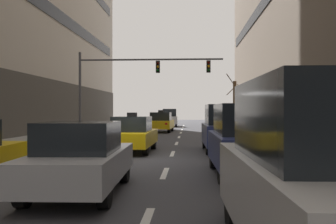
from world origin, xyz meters
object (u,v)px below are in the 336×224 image
object	(u,v)px
car_driving_2	(81,158)
taxi_driving_4	(161,122)
car_parked_0	(324,175)
car_parked_1	(244,140)
car_parked_2	(224,128)
traffic_signal_0	(132,75)
taxi_driving_1	(133,134)
car_driving_3	(170,118)
street_tree_0	(235,104)

from	to	relation	value
car_driving_2	taxi_driving_4	world-z (taller)	taxi_driving_4
car_driving_2	car_parked_0	xyz separation A→B (m)	(4.00, -3.78, 0.32)
car_parked_1	car_parked_2	distance (m)	6.25
taxi_driving_4	traffic_signal_0	xyz separation A→B (m)	(-1.65, -5.73, 3.52)
taxi_driving_1	car_parked_0	world-z (taller)	car_parked_0
taxi_driving_1	traffic_signal_0	bearing A→B (deg)	99.04
car_driving_2	car_parked_2	distance (m)	9.70
car_parked_2	traffic_signal_0	world-z (taller)	traffic_signal_0
taxi_driving_1	car_driving_3	bearing A→B (deg)	89.55
car_parked_1	car_driving_3	bearing A→B (deg)	96.83
car_driving_3	car_parked_1	distance (m)	32.92
taxi_driving_4	car_parked_2	distance (m)	15.53
car_parked_2	car_parked_0	bearing A→B (deg)	-90.00
traffic_signal_0	street_tree_0	size ratio (longest dim) A/B	2.01
car_parked_0	taxi_driving_1	bearing A→B (deg)	108.70
taxi_driving_1	traffic_signal_0	size ratio (longest dim) A/B	0.42
traffic_signal_0	car_driving_2	bearing A→B (deg)	-84.74
car_parked_0	taxi_driving_4	bearing A→B (deg)	98.28
car_parked_0	traffic_signal_0	xyz separation A→B (m)	(-5.67, 21.87, 3.25)
taxi_driving_4	traffic_signal_0	world-z (taller)	traffic_signal_0
car_driving_2	taxi_driving_4	xyz separation A→B (m)	(-0.02, 23.83, 0.05)
car_parked_2	street_tree_0	distance (m)	17.93
car_driving_3	car_parked_0	bearing A→B (deg)	-84.28
car_parked_2	traffic_signal_0	distance (m)	11.35
car_driving_3	car_parked_2	size ratio (longest dim) A/B	0.97
car_parked_2	street_tree_0	world-z (taller)	street_tree_0
car_driving_3	car_parked_0	size ratio (longest dim) A/B	0.92
car_driving_2	taxi_driving_4	bearing A→B (deg)	90.04
car_driving_3	taxi_driving_4	world-z (taller)	car_driving_3
taxi_driving_1	street_tree_0	xyz separation A→B (m)	(6.71, 18.12, 1.66)
car_driving_3	traffic_signal_0	world-z (taller)	traffic_signal_0
car_driving_2	car_driving_3	size ratio (longest dim) A/B	1.02
car_driving_3	car_parked_2	bearing A→B (deg)	-81.58
taxi_driving_4	car_driving_2	bearing A→B (deg)	-89.96
traffic_signal_0	street_tree_0	xyz separation A→B (m)	(8.25, 8.43, -1.92)
taxi_driving_1	car_parked_0	bearing A→B (deg)	-71.30
car_parked_1	street_tree_0	bearing A→B (deg)	83.83
car_driving_3	traffic_signal_0	size ratio (longest dim) A/B	0.42
taxi_driving_1	car_parked_1	world-z (taller)	car_parked_1
car_driving_3	traffic_signal_0	bearing A→B (deg)	-95.83
street_tree_0	car_driving_3	bearing A→B (deg)	126.63
taxi_driving_4	car_parked_1	world-z (taller)	car_parked_1
street_tree_0	traffic_signal_0	bearing A→B (deg)	-134.40
car_parked_2	street_tree_0	size ratio (longest dim) A/B	0.87
car_driving_3	taxi_driving_4	size ratio (longest dim) A/B	0.93
taxi_driving_1	car_parked_2	size ratio (longest dim) A/B	0.97
car_driving_3	traffic_signal_0	distance (m)	17.58
car_driving_3	car_driving_2	bearing A→B (deg)	-90.14
car_driving_2	car_parked_0	distance (m)	5.51
street_tree_0	car_parked_1	bearing A→B (deg)	-96.17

